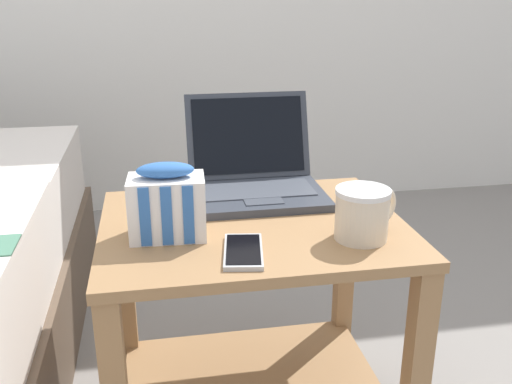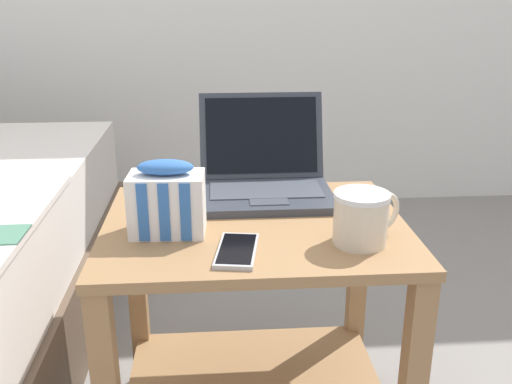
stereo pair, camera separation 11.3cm
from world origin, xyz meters
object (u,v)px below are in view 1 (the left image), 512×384
snack_bag (167,204)px  cell_phone (243,251)px  laptop (255,175)px  mug_front_left (363,211)px

snack_bag → cell_phone: (0.13, -0.10, -0.06)m
laptop → mug_front_left: bearing=-61.4°
laptop → cell_phone: laptop is taller
laptop → cell_phone: size_ratio=2.00×
laptop → snack_bag: (-0.21, -0.22, 0.02)m
snack_bag → cell_phone: bearing=-38.1°
laptop → mug_front_left: size_ratio=2.14×
snack_bag → cell_phone: 0.18m
mug_front_left → laptop: bearing=118.6°
laptop → cell_phone: bearing=-104.0°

